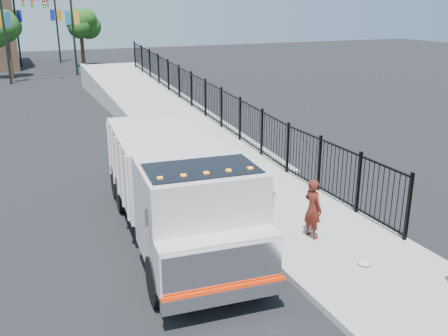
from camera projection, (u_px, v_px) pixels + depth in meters
name	position (u px, v px, depth m)	size (l,w,h in m)	color
ground	(248.00, 237.00, 13.40)	(120.00, 120.00, 0.00)	black
sidewalk	(353.00, 254.00, 12.38)	(3.55, 12.00, 0.12)	#9E998E
curb	(286.00, 269.00, 11.64)	(0.30, 12.00, 0.16)	#ADAAA3
ramp	(156.00, 115.00, 28.12)	(3.95, 24.00, 1.70)	#9E998E
iron_fence	(205.00, 110.00, 24.90)	(0.10, 28.00, 1.80)	black
truck	(177.00, 185.00, 12.81)	(3.24, 8.20, 2.75)	black
worker	(313.00, 209.00, 12.91)	(0.58, 0.38, 1.59)	#551912
debris	(364.00, 263.00, 11.74)	(0.34, 0.34, 0.09)	silver
light_pole_0	(8.00, 26.00, 37.43)	(3.77, 0.22, 8.00)	black
light_pole_1	(69.00, 23.00, 41.89)	(3.77, 0.22, 8.00)	black
light_pole_2	(19.00, 21.00, 47.52)	(3.77, 0.22, 8.00)	black
light_pole_3	(53.00, 20.00, 51.30)	(3.78, 0.22, 8.00)	black
tree_0	(6.00, 30.00, 40.13)	(2.55, 2.55, 5.28)	#382314
tree_1	(80.00, 26.00, 48.02)	(2.27, 2.27, 5.13)	#382314
tree_2	(5.00, 23.00, 51.92)	(2.99, 2.99, 5.50)	#382314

